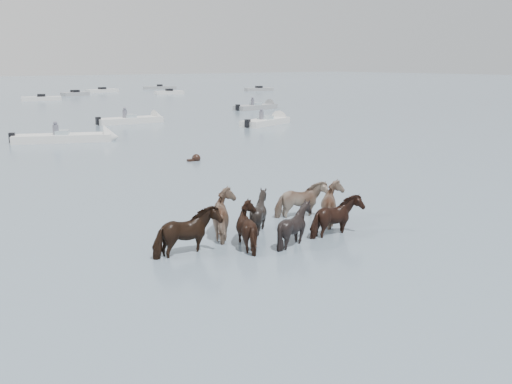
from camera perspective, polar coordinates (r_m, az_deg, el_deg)
ground at (r=16.41m, az=-0.68°, el=-4.60°), size 400.00×400.00×0.00m
pony_herd at (r=16.56m, az=1.80°, el=-2.73°), size 7.07×3.45×1.56m
swimming_pony at (r=29.27m, az=-6.09°, el=3.34°), size 0.72×0.44×0.44m
motorboat_b at (r=38.03m, az=-17.56°, el=5.20°), size 6.53×4.01×1.92m
motorboat_c at (r=48.54m, az=-11.67°, el=7.09°), size 5.96×1.78×1.92m
motorboat_d at (r=46.48m, az=1.46°, el=7.10°), size 5.74×3.40×1.92m
motorboat_e at (r=61.52m, az=0.48°, el=8.53°), size 5.87×2.39×1.92m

